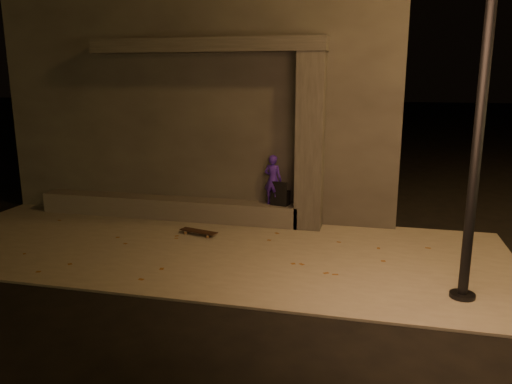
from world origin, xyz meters
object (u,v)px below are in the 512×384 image
(skateboard, at_px, (199,232))
(column, at_px, (310,142))
(skateboarder, at_px, (273,180))
(backpack, at_px, (280,197))

(skateboard, bearing_deg, column, 42.13)
(skateboarder, height_order, backpack, skateboarder)
(column, xyz_separation_m, backpack, (-0.61, 0.00, -1.17))
(skateboarder, bearing_deg, backpack, -168.01)
(column, distance_m, skateboarder, 1.12)
(column, xyz_separation_m, skateboard, (-2.07, -1.07, -1.73))
(column, relative_size, skateboarder, 3.36)
(skateboard, bearing_deg, skateboarder, 54.29)
(column, distance_m, backpack, 1.32)
(skateboarder, xyz_separation_m, backpack, (0.17, 0.00, -0.36))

